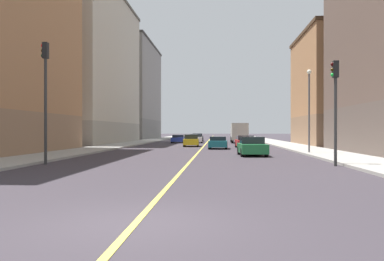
{
  "coord_description": "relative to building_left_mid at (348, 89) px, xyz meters",
  "views": [
    {
      "loc": [
        1.69,
        -7.93,
        1.92
      ],
      "look_at": [
        -0.78,
        29.14,
        1.88
      ],
      "focal_mm": 36.44,
      "sensor_mm": 36.0,
      "label": 1
    }
  ],
  "objects": [
    {
      "name": "car_black",
      "position": [
        -19.8,
        16.51,
        -6.46
      ],
      "size": [
        1.85,
        4.33,
        1.35
      ],
      "color": "black",
      "rests_on": "ground"
    },
    {
      "name": "car_red",
      "position": [
        -13.4,
        -8.22,
        -6.46
      ],
      "size": [
        2.06,
        4.57,
        1.34
      ],
      "color": "red",
      "rests_on": "ground"
    },
    {
      "name": "car_blue",
      "position": [
        -22.27,
        8.06,
        -6.5
      ],
      "size": [
        1.95,
        4.49,
        1.22
      ],
      "color": "#23389E",
      "rests_on": "ground"
    },
    {
      "name": "box_truck",
      "position": [
        -13.14,
        8.62,
        -5.56
      ],
      "size": [
        2.44,
        7.25,
        2.94
      ],
      "color": "beige",
      "rests_on": "ground"
    },
    {
      "name": "traffic_light_right_near",
      "position": [
        -25.97,
        -29.06,
        -2.76
      ],
      "size": [
        0.4,
        0.32,
        6.83
      ],
      "color": "#2D2D2D",
      "rests_on": "ground"
    },
    {
      "name": "ground_plane",
      "position": [
        -18.01,
        -42.32,
        -7.12
      ],
      "size": [
        400.0,
        400.0,
        0.0
      ],
      "primitive_type": "plane",
      "color": "#363037",
      "rests_on": "ground"
    },
    {
      "name": "street_lamp_left_near",
      "position": [
        -9.06,
        -18.7,
        -2.94
      ],
      "size": [
        0.36,
        0.36,
        6.6
      ],
      "color": "#4C4C51",
      "rests_on": "ground"
    },
    {
      "name": "car_yellow",
      "position": [
        -19.46,
        -4.52,
        -6.45
      ],
      "size": [
        1.96,
        4.32,
        1.41
      ],
      "color": "gold",
      "rests_on": "ground"
    },
    {
      "name": "building_right_distant",
      "position": [
        -36.02,
        33.04,
        3.14
      ],
      "size": [
        11.71,
        24.2,
        20.52
      ],
      "color": "slate",
      "rests_on": "ground"
    },
    {
      "name": "building_left_mid",
      "position": [
        0.0,
        0.0,
        0.0
      ],
      "size": [
        11.71,
        15.21,
        14.23
      ],
      "color": "#8F6B4F",
      "rests_on": "ground"
    },
    {
      "name": "traffic_light_left_near",
      "position": [
        -10.08,
        -29.06,
        -3.46
      ],
      "size": [
        0.4,
        0.32,
        5.61
      ],
      "color": "#2D2D2D",
      "rests_on": "ground"
    },
    {
      "name": "car_teal",
      "position": [
        -16.3,
        -10.3,
        -6.5
      ],
      "size": [
        1.98,
        4.02,
        1.26
      ],
      "color": "#196670",
      "rests_on": "ground"
    },
    {
      "name": "sidewalk_left",
      "position": [
        -7.68,
        6.68,
        -7.05
      ],
      "size": [
        3.96,
        168.0,
        0.15
      ],
      "primitive_type": "cube",
      "color": "#9E9B93",
      "rests_on": "ground"
    },
    {
      "name": "car_green",
      "position": [
        -13.77,
        -20.86,
        -6.44
      ],
      "size": [
        2.07,
        4.18,
        1.42
      ],
      "color": "#1E6B38",
      "rests_on": "ground"
    },
    {
      "name": "car_white",
      "position": [
        -19.63,
        8.32,
        -6.45
      ],
      "size": [
        2.07,
        4.55,
        1.35
      ],
      "color": "white",
      "rests_on": "ground"
    },
    {
      "name": "lane_center_stripe",
      "position": [
        -18.01,
        6.68,
        -7.11
      ],
      "size": [
        0.16,
        154.0,
        0.01
      ],
      "primitive_type": "cube",
      "color": "#E5D14C",
      "rests_on": "ground"
    },
    {
      "name": "building_right_midblock",
      "position": [
        -36.02,
        5.4,
        3.72
      ],
      "size": [
        11.71,
        26.21,
        21.66
      ],
      "color": "#9D9688",
      "rests_on": "ground"
    },
    {
      "name": "sidewalk_right",
      "position": [
        -28.33,
        6.68,
        -7.05
      ],
      "size": [
        3.96,
        168.0,
        0.15
      ],
      "primitive_type": "cube",
      "color": "#9E9B93",
      "rests_on": "ground"
    }
  ]
}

